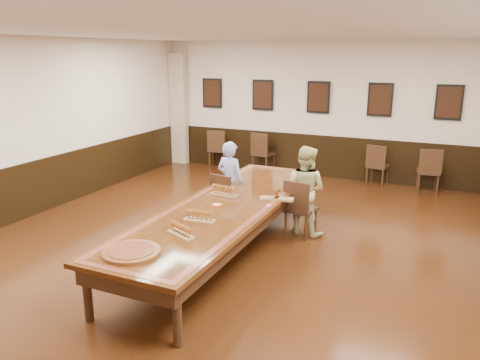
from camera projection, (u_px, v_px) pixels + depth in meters
The scene contains 23 objects.
floor at pixel (226, 252), 7.07m from camera, with size 8.00×10.00×0.02m, color black.
ceiling at pixel (225, 29), 6.22m from camera, with size 8.00×10.00×0.02m, color white.
wall_back at pixel (319, 110), 11.05m from camera, with size 8.00×0.02×3.20m, color beige.
wall_left at pixel (22, 129), 8.25m from camera, with size 0.02×10.00×3.20m, color beige.
chair_man at pixel (227, 198), 8.17m from camera, with size 0.42×0.46×0.91m, color #301E15, non-canonical shape.
chair_woman at pixel (301, 207), 7.61m from camera, with size 0.44×0.48×0.94m, color #301E15, non-canonical shape.
spare_chair_a at pixel (218, 148), 12.17m from camera, with size 0.46×0.51×0.99m, color #301E15, non-canonical shape.
spare_chair_b at pixel (264, 152), 11.65m from camera, with size 0.47×0.52×1.01m, color #301E15, non-canonical shape.
spare_chair_c at pixel (378, 164), 10.54m from camera, with size 0.44×0.48×0.94m, color #301E15, non-canonical shape.
spare_chair_d at pixel (429, 170), 9.97m from camera, with size 0.46×0.50×0.97m, color #301E15, non-canonical shape.
person_man at pixel (230, 182), 8.17m from camera, with size 0.53×0.35×1.44m, color #4D5BC2.
person_woman at pixel (305, 190), 7.62m from camera, with size 0.73×0.57×1.48m, color #C6BF7B.
pink_phone at pixel (269, 206), 6.81m from camera, with size 0.07×0.13×0.01m, color #E54C81.
curtain at pixel (179, 109), 12.42m from camera, with size 0.45×0.18×2.90m, color tan.
wainscoting at pixel (226, 221), 6.94m from camera, with size 8.00×10.00×1.00m.
conference_table at pixel (226, 213), 6.91m from camera, with size 1.40×5.00×0.76m.
posters at pixel (318, 97), 10.91m from camera, with size 6.14×0.04×0.74m.
flight_a at pixel (224, 191), 7.27m from camera, with size 0.46×0.17×0.17m.
flight_b at pixel (277, 194), 7.07m from camera, with size 0.53×0.26×0.19m.
flight_c at pixel (199, 216), 6.17m from camera, with size 0.43×0.16×0.16m.
flight_d at pixel (181, 230), 5.68m from camera, with size 0.44×0.29×0.16m.
red_plate_grp at pixel (217, 205), 6.82m from camera, with size 0.19×0.19×0.03m.
carved_platter at pixel (131, 252), 5.18m from camera, with size 0.71×0.71×0.05m.
Camera 1 is at (2.89, -5.87, 2.91)m, focal length 35.00 mm.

